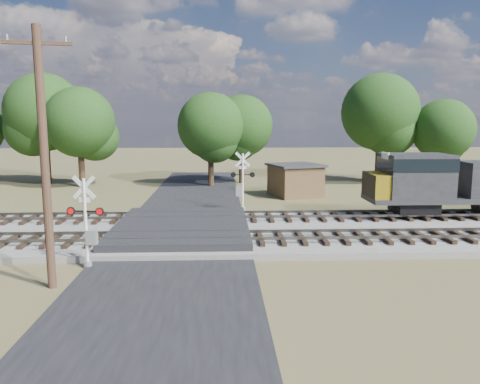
{
  "coord_description": "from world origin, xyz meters",
  "views": [
    {
      "loc": [
        2.1,
        -24.05,
        6.06
      ],
      "look_at": [
        3.17,
        2.0,
        2.05
      ],
      "focal_mm": 35.0,
      "sensor_mm": 36.0,
      "label": 1
    }
  ],
  "objects_px": {
    "crossing_signal_near": "(88,230)",
    "equipment_shed": "(295,180)",
    "utility_pole": "(44,153)",
    "crossing_signal_far": "(241,187)"
  },
  "relations": [
    {
      "from": "crossing_signal_near",
      "to": "equipment_shed",
      "type": "height_order",
      "value": "crossing_signal_near"
    },
    {
      "from": "crossing_signal_near",
      "to": "equipment_shed",
      "type": "bearing_deg",
      "value": 65.66
    },
    {
      "from": "crossing_signal_far",
      "to": "equipment_shed",
      "type": "xyz_separation_m",
      "value": [
        4.61,
        6.34,
        -0.36
      ]
    },
    {
      "from": "crossing_signal_near",
      "to": "equipment_shed",
      "type": "xyz_separation_m",
      "value": [
        11.44,
        18.17,
        -0.29
      ]
    },
    {
      "from": "crossing_signal_near",
      "to": "equipment_shed",
      "type": "distance_m",
      "value": 21.47
    },
    {
      "from": "crossing_signal_near",
      "to": "equipment_shed",
      "type": "relative_size",
      "value": 0.81
    },
    {
      "from": "crossing_signal_far",
      "to": "crossing_signal_near",
      "type": "bearing_deg",
      "value": 62.31
    },
    {
      "from": "crossing_signal_near",
      "to": "utility_pole",
      "type": "distance_m",
      "value": 4.08
    },
    {
      "from": "crossing_signal_far",
      "to": "utility_pole",
      "type": "distance_m",
      "value": 16.33
    },
    {
      "from": "utility_pole",
      "to": "crossing_signal_far",
      "type": "bearing_deg",
      "value": 51.48
    }
  ]
}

